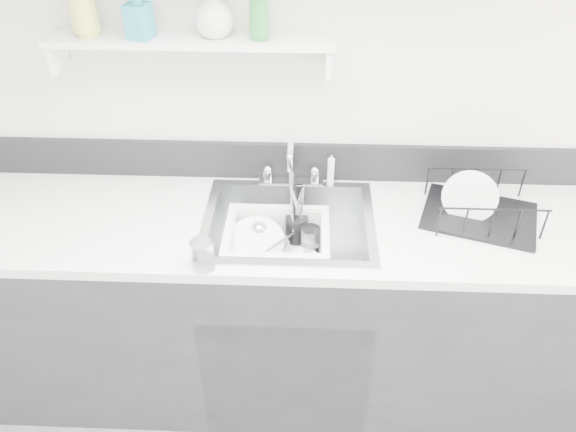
{
  "coord_description": "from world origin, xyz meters",
  "views": [
    {
      "loc": [
        0.07,
        -0.48,
        2.19
      ],
      "look_at": [
        0.0,
        1.14,
        0.98
      ],
      "focal_mm": 35.0,
      "sensor_mm": 36.0,
      "label": 1
    }
  ],
  "objects_px": {
    "wash_tub": "(277,245)",
    "dish_rack": "(483,202)",
    "sink": "(289,240)",
    "counter_run": "(288,307)"
  },
  "relations": [
    {
      "from": "counter_run",
      "to": "dish_rack",
      "type": "xyz_separation_m",
      "value": [
        0.72,
        0.05,
        0.53
      ]
    },
    {
      "from": "sink",
      "to": "dish_rack",
      "type": "distance_m",
      "value": 0.74
    },
    {
      "from": "sink",
      "to": "wash_tub",
      "type": "relative_size",
      "value": 1.65
    },
    {
      "from": "wash_tub",
      "to": "dish_rack",
      "type": "height_order",
      "value": "dish_rack"
    },
    {
      "from": "sink",
      "to": "wash_tub",
      "type": "xyz_separation_m",
      "value": [
        -0.04,
        -0.03,
        -0.0
      ]
    },
    {
      "from": "sink",
      "to": "wash_tub",
      "type": "height_order",
      "value": "sink"
    },
    {
      "from": "wash_tub",
      "to": "dish_rack",
      "type": "bearing_deg",
      "value": 6.45
    },
    {
      "from": "dish_rack",
      "to": "counter_run",
      "type": "bearing_deg",
      "value": -157.64
    },
    {
      "from": "counter_run",
      "to": "wash_tub",
      "type": "bearing_deg",
      "value": -142.24
    },
    {
      "from": "counter_run",
      "to": "wash_tub",
      "type": "distance_m",
      "value": 0.37
    }
  ]
}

